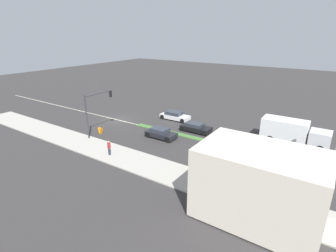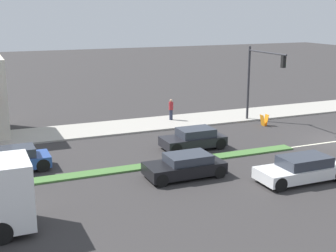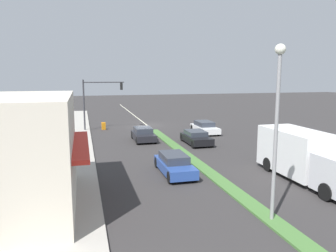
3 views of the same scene
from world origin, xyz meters
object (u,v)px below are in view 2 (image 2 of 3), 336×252
(suv_black, at_px, (185,166))
(sedan_dark, at_px, (194,139))
(pedestrian, at_px, (171,109))
(traffic_signal_main, at_px, (260,72))
(warning_aframe_sign, at_px, (264,120))
(coupe_blue, at_px, (9,160))
(van_white, at_px, (301,169))

(suv_black, relative_size, sedan_dark, 1.04)
(pedestrian, bearing_deg, traffic_signal_main, -120.85)
(pedestrian, bearing_deg, warning_aframe_sign, -124.85)
(traffic_signal_main, bearing_deg, sedan_dark, 118.39)
(sedan_dark, bearing_deg, pedestrian, -12.52)
(pedestrian, xyz_separation_m, suv_black, (-11.69, 4.25, -0.38))
(traffic_signal_main, relative_size, sedan_dark, 1.43)
(warning_aframe_sign, xyz_separation_m, sedan_dark, (-3.26, 7.42, 0.20))
(sedan_dark, bearing_deg, coupe_blue, 90.00)
(traffic_signal_main, distance_m, pedestrian, 7.20)
(van_white, bearing_deg, sedan_dark, 19.07)
(traffic_signal_main, relative_size, suv_black, 1.38)
(van_white, distance_m, coupe_blue, 15.20)
(sedan_dark, bearing_deg, suv_black, 149.14)
(sedan_dark, distance_m, coupe_blue, 10.90)
(warning_aframe_sign, distance_m, sedan_dark, 8.10)
(sedan_dark, bearing_deg, van_white, -160.93)
(warning_aframe_sign, distance_m, van_white, 11.56)
(van_white, bearing_deg, suv_black, 61.32)
(traffic_signal_main, height_order, coupe_blue, traffic_signal_main)
(traffic_signal_main, distance_m, warning_aframe_sign, 3.54)
(warning_aframe_sign, xyz_separation_m, coupe_blue, (-3.26, 18.31, 0.20))
(van_white, relative_size, sedan_dark, 1.15)
(pedestrian, distance_m, sedan_dark, 7.48)
(warning_aframe_sign, bearing_deg, pedestrian, 55.15)
(warning_aframe_sign, relative_size, van_white, 0.19)
(suv_black, relative_size, coupe_blue, 0.93)
(van_white, relative_size, suv_black, 1.11)
(traffic_signal_main, xyz_separation_m, sedan_dark, (-3.92, 7.26, -3.28))
(traffic_signal_main, xyz_separation_m, van_white, (-11.12, 4.77, -3.28))
(warning_aframe_sign, distance_m, coupe_blue, 18.60)
(van_white, bearing_deg, pedestrian, 3.43)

